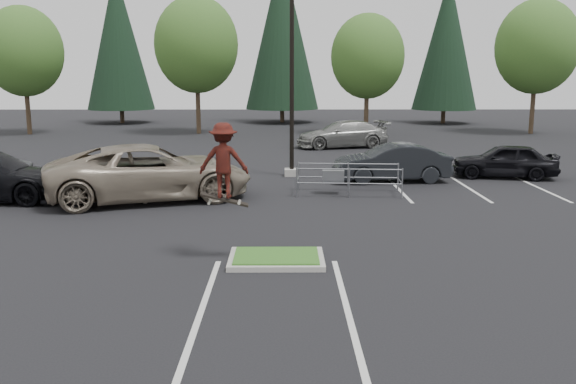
{
  "coord_description": "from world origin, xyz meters",
  "views": [
    {
      "loc": [
        0.19,
        -13.58,
        4.31
      ],
      "look_at": [
        0.28,
        1.5,
        1.35
      ],
      "focal_mm": 38.0,
      "sensor_mm": 36.0,
      "label": 1
    }
  ],
  "objects_px": {
    "conif_b": "(282,31)",
    "cart_corral": "(337,176)",
    "decid_b": "(196,48)",
    "car_r_black": "(505,161)",
    "decid_d": "(537,50)",
    "light_pole": "(292,67)",
    "conif_c": "(447,42)",
    "decid_c": "(367,59)",
    "conif_a": "(118,40)",
    "car_l_tan": "(147,173)",
    "car_r_charc": "(392,163)",
    "car_far_silver": "(343,134)",
    "skateboarder": "(224,161)",
    "decid_a": "(24,54)"
  },
  "relations": [
    {
      "from": "car_r_black",
      "to": "light_pole",
      "type": "bearing_deg",
      "value": -81.32
    },
    {
      "from": "decid_a",
      "to": "conif_a",
      "type": "distance_m",
      "value": 10.85
    },
    {
      "from": "decid_b",
      "to": "skateboarder",
      "type": "xyz_separation_m",
      "value": [
        4.81,
        -30.34,
        -3.71
      ]
    },
    {
      "from": "skateboarder",
      "to": "car_l_tan",
      "type": "relative_size",
      "value": 0.28
    },
    {
      "from": "decid_b",
      "to": "conif_b",
      "type": "xyz_separation_m",
      "value": [
        6.01,
        9.97,
        1.81
      ]
    },
    {
      "from": "car_far_silver",
      "to": "decid_a",
      "type": "bearing_deg",
      "value": -124.3
    },
    {
      "from": "conif_c",
      "to": "car_far_silver",
      "type": "bearing_deg",
      "value": -120.61
    },
    {
      "from": "car_r_charc",
      "to": "car_l_tan",
      "type": "bearing_deg",
      "value": -73.04
    },
    {
      "from": "conif_b",
      "to": "cart_corral",
      "type": "distance_m",
      "value": 33.32
    },
    {
      "from": "conif_a",
      "to": "cart_corral",
      "type": "distance_m",
      "value": 36.36
    },
    {
      "from": "conif_a",
      "to": "light_pole",
      "type": "bearing_deg",
      "value": -62.62
    },
    {
      "from": "decid_a",
      "to": "car_far_silver",
      "type": "xyz_separation_m",
      "value": [
        21.66,
        -8.03,
        -4.8
      ]
    },
    {
      "from": "decid_c",
      "to": "car_r_charc",
      "type": "height_order",
      "value": "decid_c"
    },
    {
      "from": "car_r_charc",
      "to": "car_far_silver",
      "type": "bearing_deg",
      "value": 179.38
    },
    {
      "from": "conif_c",
      "to": "cart_corral",
      "type": "distance_m",
      "value": 34.22
    },
    {
      "from": "light_pole",
      "to": "decid_a",
      "type": "relative_size",
      "value": 1.14
    },
    {
      "from": "light_pole",
      "to": "car_l_tan",
      "type": "height_order",
      "value": "light_pole"
    },
    {
      "from": "car_r_charc",
      "to": "decid_a",
      "type": "bearing_deg",
      "value": -135.7
    },
    {
      "from": "decid_a",
      "to": "car_r_black",
      "type": "bearing_deg",
      "value": -34.05
    },
    {
      "from": "skateboarder",
      "to": "car_l_tan",
      "type": "bearing_deg",
      "value": -63.67
    },
    {
      "from": "decid_b",
      "to": "decid_c",
      "type": "bearing_deg",
      "value": -3.34
    },
    {
      "from": "skateboarder",
      "to": "cart_corral",
      "type": "bearing_deg",
      "value": -112.21
    },
    {
      "from": "conif_b",
      "to": "conif_c",
      "type": "height_order",
      "value": "conif_b"
    },
    {
      "from": "decid_a",
      "to": "conif_b",
      "type": "bearing_deg",
      "value": 30.17
    },
    {
      "from": "car_l_tan",
      "to": "car_r_charc",
      "type": "distance_m",
      "value": 9.7
    },
    {
      "from": "decid_d",
      "to": "car_r_charc",
      "type": "height_order",
      "value": "decid_d"
    },
    {
      "from": "light_pole",
      "to": "car_l_tan",
      "type": "relative_size",
      "value": 1.47
    },
    {
      "from": "conif_b",
      "to": "skateboarder",
      "type": "bearing_deg",
      "value": -91.71
    },
    {
      "from": "car_r_black",
      "to": "decid_d",
      "type": "bearing_deg",
      "value": 167.4
    },
    {
      "from": "decid_d",
      "to": "car_far_silver",
      "type": "height_order",
      "value": "decid_d"
    },
    {
      "from": "light_pole",
      "to": "decid_d",
      "type": "relative_size",
      "value": 1.07
    },
    {
      "from": "decid_c",
      "to": "car_far_silver",
      "type": "xyz_separation_m",
      "value": [
        -2.34,
        -7.83,
        -4.47
      ]
    },
    {
      "from": "decid_c",
      "to": "conif_a",
      "type": "relative_size",
      "value": 0.64
    },
    {
      "from": "cart_corral",
      "to": "car_r_black",
      "type": "xyz_separation_m",
      "value": [
        7.33,
        3.47,
        0.05
      ]
    },
    {
      "from": "decid_a",
      "to": "conif_b",
      "type": "xyz_separation_m",
      "value": [
        18.01,
        10.47,
        2.27
      ]
    },
    {
      "from": "decid_a",
      "to": "cart_corral",
      "type": "distance_m",
      "value": 30.2
    },
    {
      "from": "light_pole",
      "to": "skateboarder",
      "type": "xyz_separation_m",
      "value": [
        -1.7,
        -11.81,
        -2.23
      ]
    },
    {
      "from": "conif_b",
      "to": "decid_c",
      "type": "bearing_deg",
      "value": -60.68
    },
    {
      "from": "decid_d",
      "to": "conif_c",
      "type": "height_order",
      "value": "conif_c"
    },
    {
      "from": "decid_c",
      "to": "conif_b",
      "type": "relative_size",
      "value": 0.58
    },
    {
      "from": "decid_b",
      "to": "cart_corral",
      "type": "relative_size",
      "value": 2.53
    },
    {
      "from": "decid_c",
      "to": "decid_d",
      "type": "xyz_separation_m",
      "value": [
        12.0,
        0.5,
        0.66
      ]
    },
    {
      "from": "light_pole",
      "to": "conif_a",
      "type": "relative_size",
      "value": 0.78
    },
    {
      "from": "skateboarder",
      "to": "car_r_black",
      "type": "distance_m",
      "value": 15.59
    },
    {
      "from": "car_r_black",
      "to": "decid_b",
      "type": "bearing_deg",
      "value": -129.09
    },
    {
      "from": "decid_c",
      "to": "car_r_charc",
      "type": "xyz_separation_m",
      "value": [
        -1.49,
        -19.22,
        -4.5
      ]
    },
    {
      "from": "car_r_charc",
      "to": "car_r_black",
      "type": "bearing_deg",
      "value": 95.33
    },
    {
      "from": "conif_c",
      "to": "car_l_tan",
      "type": "relative_size",
      "value": 1.81
    },
    {
      "from": "decid_d",
      "to": "car_r_black",
      "type": "bearing_deg",
      "value": -114.49
    },
    {
      "from": "decid_b",
      "to": "skateboarder",
      "type": "distance_m",
      "value": 30.95
    }
  ]
}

